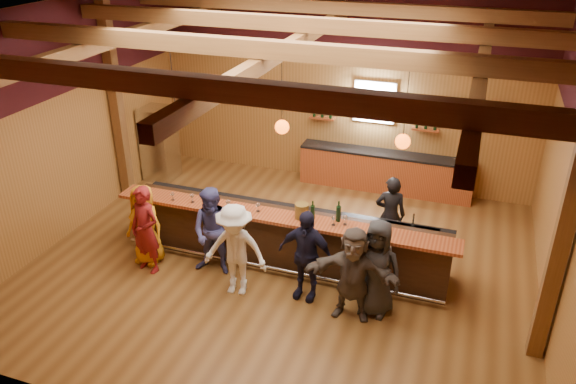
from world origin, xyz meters
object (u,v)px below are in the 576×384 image
at_px(ice_bucket, 302,211).
at_px(customer_redvest, 145,230).
at_px(bar_counter, 286,235).
at_px(stainless_fridge, 159,144).
at_px(customer_white, 235,250).
at_px(back_bar_cabinet, 385,171).
at_px(customer_navy, 305,255).
at_px(bartender, 390,215).
at_px(bottle_a, 313,212).
at_px(customer_brown, 353,273).
at_px(customer_orange, 145,224).
at_px(customer_dark, 376,268).
at_px(customer_denim, 214,232).

bearing_deg(ice_bucket, customer_redvest, -161.67).
relative_size(bar_counter, stainless_fridge, 3.50).
bearing_deg(customer_white, back_bar_cabinet, 65.74).
height_order(customer_navy, bartender, customer_navy).
height_order(bartender, bottle_a, bartender).
relative_size(customer_redvest, ice_bucket, 6.21).
xyz_separation_m(stainless_fridge, bartender, (5.86, -1.51, -0.11)).
bearing_deg(customer_brown, customer_redvest, 175.32).
height_order(customer_white, ice_bucket, customer_white).
xyz_separation_m(customer_orange, customer_dark, (4.29, -0.08, 0.06)).
distance_m(customer_redvest, customer_navy, 2.94).
distance_m(customer_white, bartender, 3.10).
distance_m(bartender, bottle_a, 1.73).
bearing_deg(bartender, customer_orange, 14.39).
relative_size(bar_counter, customer_dark, 3.76).
xyz_separation_m(customer_redvest, bartender, (4.01, 2.08, -0.05)).
bearing_deg(bottle_a, customer_denim, -161.54).
bearing_deg(customer_dark, bartender, 99.63).
bearing_deg(bar_counter, ice_bucket, -34.54).
xyz_separation_m(back_bar_cabinet, customer_navy, (-0.51, -4.53, 0.35)).
bearing_deg(customer_white, bar_counter, 64.14).
relative_size(customer_orange, bottle_a, 4.42).
distance_m(back_bar_cabinet, customer_denim, 4.93).
relative_size(customer_redvest, bartender, 1.06).
xyz_separation_m(back_bar_cabinet, customer_brown, (0.35, -4.77, 0.33)).
bearing_deg(stainless_fridge, customer_denim, -46.86).
distance_m(stainless_fridge, customer_orange, 3.74).
distance_m(customer_denim, customer_brown, 2.64).
relative_size(customer_denim, bartender, 1.06).
distance_m(customer_orange, customer_brown, 3.98).
height_order(stainless_fridge, customer_denim, stainless_fridge).
xyz_separation_m(bar_counter, customer_navy, (0.68, -0.96, 0.30)).
height_order(customer_redvest, customer_dark, customer_dark).
bearing_deg(customer_denim, bar_counter, 33.48).
xyz_separation_m(customer_white, customer_dark, (2.33, 0.27, -0.00)).
distance_m(stainless_fridge, customer_white, 5.19).
bearing_deg(ice_bucket, customer_denim, -159.80).
relative_size(customer_navy, customer_brown, 1.02).
distance_m(bar_counter, customer_denim, 1.37).
relative_size(back_bar_cabinet, stainless_fridge, 2.22).
distance_m(back_bar_cabinet, ice_bucket, 3.99).
xyz_separation_m(customer_navy, customer_brown, (0.86, -0.24, -0.01)).
bearing_deg(bottle_a, customer_orange, -167.98).
height_order(back_bar_cabinet, customer_denim, customer_denim).
height_order(customer_dark, bartender, customer_dark).
height_order(bar_counter, customer_brown, customer_brown).
relative_size(customer_denim, customer_navy, 1.02).
height_order(customer_navy, customer_brown, customer_navy).
bearing_deg(bar_counter, bottle_a, -23.49).
relative_size(customer_denim, bottle_a, 4.74).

